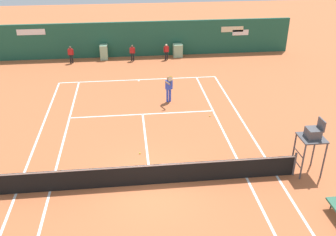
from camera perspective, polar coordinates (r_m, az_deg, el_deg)
ground_plane at (r=16.00m, az=-2.77°, el=-8.75°), size 80.00×80.00×0.01m
tennis_net at (r=15.23m, az=-2.66°, el=-8.47°), size 12.10×0.10×1.07m
sponsor_back_wall at (r=30.43m, az=-4.93°, el=11.73°), size 25.00×1.02×2.74m
umpire_chair at (r=16.39m, az=21.03°, el=-2.75°), size 1.00×1.00×2.51m
player_on_baseline at (r=22.08m, az=0.13°, el=4.72°), size 0.49×0.82×1.83m
ball_kid_right_post at (r=29.57m, az=-0.26°, el=10.15°), size 0.42×0.20×1.26m
ball_kid_centre_post at (r=29.42m, az=-5.42°, el=9.94°), size 0.42×0.20×1.25m
ball_kid_left_post at (r=29.71m, az=-14.52°, el=9.44°), size 0.44×0.18×1.31m
tennis_ball_mid_court at (r=17.42m, az=-4.28°, el=-5.35°), size 0.07×0.07×0.07m
tennis_ball_near_service_line at (r=20.81m, az=6.36°, el=0.30°), size 0.07×0.07×0.07m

